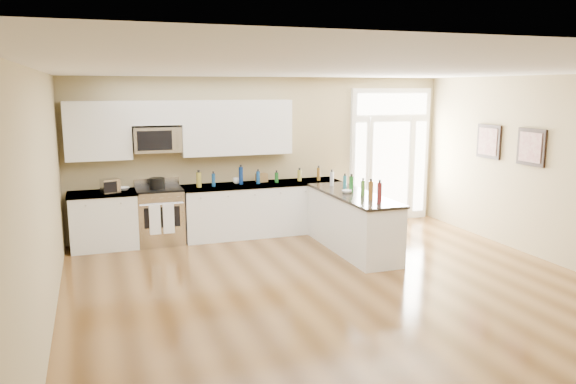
{
  "coord_description": "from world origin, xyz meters",
  "views": [
    {
      "loc": [
        -2.97,
        -5.76,
        2.61
      ],
      "look_at": [
        -0.26,
        2.0,
        1.08
      ],
      "focal_mm": 35.0,
      "sensor_mm": 36.0,
      "label": 1
    }
  ],
  "objects_px": {
    "peninsula_cabinet": "(352,224)",
    "toaster_oven": "(110,186)",
    "stockpot": "(157,183)",
    "kitchen_range": "(160,216)"
  },
  "relations": [
    {
      "from": "peninsula_cabinet",
      "to": "stockpot",
      "type": "height_order",
      "value": "stockpot"
    },
    {
      "from": "kitchen_range",
      "to": "toaster_oven",
      "type": "relative_size",
      "value": 4.01
    },
    {
      "from": "kitchen_range",
      "to": "toaster_oven",
      "type": "xyz_separation_m",
      "value": [
        -0.78,
        -0.12,
        0.58
      ]
    },
    {
      "from": "peninsula_cabinet",
      "to": "toaster_oven",
      "type": "height_order",
      "value": "toaster_oven"
    },
    {
      "from": "peninsula_cabinet",
      "to": "stockpot",
      "type": "relative_size",
      "value": 9.03
    },
    {
      "from": "peninsula_cabinet",
      "to": "kitchen_range",
      "type": "relative_size",
      "value": 2.15
    },
    {
      "from": "peninsula_cabinet",
      "to": "toaster_oven",
      "type": "distance_m",
      "value": 3.95
    },
    {
      "from": "toaster_oven",
      "to": "peninsula_cabinet",
      "type": "bearing_deg",
      "value": -37.58
    },
    {
      "from": "stockpot",
      "to": "toaster_oven",
      "type": "xyz_separation_m",
      "value": [
        -0.75,
        -0.1,
        0.01
      ]
    },
    {
      "from": "stockpot",
      "to": "toaster_oven",
      "type": "distance_m",
      "value": 0.75
    }
  ]
}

